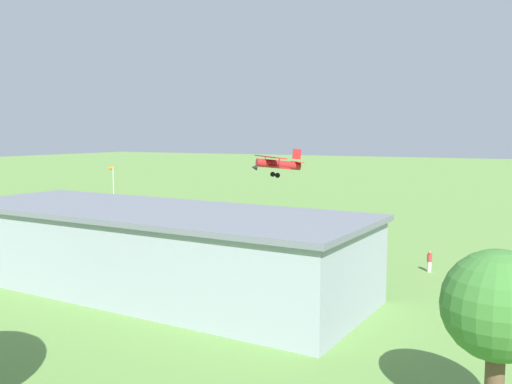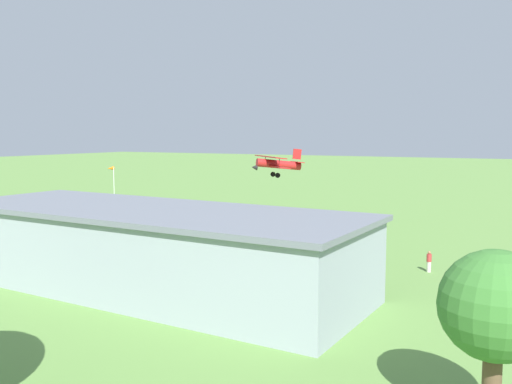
% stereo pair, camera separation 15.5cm
% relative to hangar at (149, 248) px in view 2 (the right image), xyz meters
% --- Properties ---
extents(ground_plane, '(400.00, 400.00, 0.00)m').
position_rel_hangar_xyz_m(ground_plane, '(4.96, -30.22, -2.80)').
color(ground_plane, '#608C42').
extents(hangar, '(31.01, 12.26, 5.59)m').
position_rel_hangar_xyz_m(hangar, '(0.00, 0.00, 0.00)').
color(hangar, '#99A3AD').
rests_on(hangar, ground_plane).
extents(biplane, '(7.54, 7.64, 3.61)m').
position_rel_hangar_xyz_m(biplane, '(6.66, -33.64, 4.08)').
color(biplane, '#B21E1E').
extents(car_red, '(2.33, 4.18, 1.74)m').
position_rel_hangar_xyz_m(car_red, '(16.26, -10.47, -1.92)').
color(car_red, red).
rests_on(car_red, ground_plane).
extents(car_white, '(2.11, 4.25, 1.64)m').
position_rel_hangar_xyz_m(car_white, '(23.09, -12.62, -1.96)').
color(car_white, white).
rests_on(car_white, ground_plane).
extents(car_yellow, '(2.28, 4.09, 1.68)m').
position_rel_hangar_xyz_m(car_yellow, '(30.60, -11.66, -1.94)').
color(car_yellow, gold).
rests_on(car_yellow, ground_plane).
extents(person_crossing_taxiway, '(0.51, 0.51, 1.54)m').
position_rel_hangar_xyz_m(person_crossing_taxiway, '(-9.02, -17.12, -2.04)').
color(person_crossing_taxiway, '#3F3F47').
rests_on(person_crossing_taxiway, ground_plane).
extents(person_by_parked_cars, '(0.51, 0.51, 1.74)m').
position_rel_hangar_xyz_m(person_by_parked_cars, '(-9.57, -15.41, -1.93)').
color(person_by_parked_cars, '#72338C').
rests_on(person_by_parked_cars, ground_plane).
extents(person_near_hangar_door, '(0.48, 0.48, 1.74)m').
position_rel_hangar_xyz_m(person_near_hangar_door, '(15.85, -14.16, -1.93)').
color(person_near_hangar_door, '#3F3F47').
rests_on(person_near_hangar_door, ground_plane).
extents(person_at_fence_line, '(0.45, 0.45, 1.73)m').
position_rel_hangar_xyz_m(person_at_fence_line, '(-6.20, -16.11, -1.94)').
color(person_at_fence_line, '#33723F').
rests_on(person_at_fence_line, ground_plane).
extents(person_walking_on_apron, '(0.53, 0.53, 1.64)m').
position_rel_hangar_xyz_m(person_walking_on_apron, '(-16.11, -13.71, -1.99)').
color(person_walking_on_apron, beige).
rests_on(person_walking_on_apron, ground_plane).
extents(tree_behind_hangar_left, '(3.96, 3.96, 6.60)m').
position_rel_hangar_xyz_m(tree_behind_hangar_left, '(-22.57, 8.97, 1.74)').
color(tree_behind_hangar_left, brown).
rests_on(tree_behind_hangar_left, ground_plane).
extents(windsock, '(1.08, 1.32, 5.28)m').
position_rel_hangar_xyz_m(windsock, '(39.87, -39.75, 1.85)').
color(windsock, silver).
rests_on(windsock, ground_plane).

